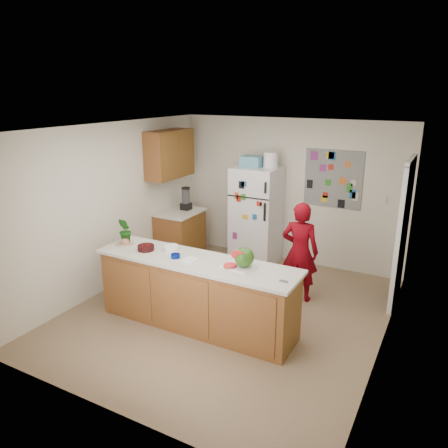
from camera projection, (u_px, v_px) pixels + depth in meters
The scene contains 26 objects.
floor at pixel (228, 313), 6.05m from camera, with size 4.00×4.50×0.02m, color brown.
wall_back at pixel (289, 192), 7.57m from camera, with size 4.00×0.02×2.50m, color beige.
wall_left at pixel (111, 207), 6.58m from camera, with size 0.02×4.50×2.50m, color beige.
wall_right at pixel (391, 252), 4.76m from camera, with size 0.02×4.50×2.50m, color beige.
ceiling at pixel (229, 127), 5.30m from camera, with size 4.00×4.50×0.02m, color white.
doorway at pixel (403, 235), 6.06m from camera, with size 0.03×0.85×2.04m, color black.
peninsula_base at pixel (197, 294), 5.58m from camera, with size 2.60×0.62×0.88m, color brown.
peninsula_top at pixel (196, 261), 5.45m from camera, with size 2.68×0.70×0.04m, color silver.
side_counter_base at pixel (180, 236), 7.82m from camera, with size 0.60×0.80×0.86m, color brown.
side_counter_top at pixel (180, 212), 7.68m from camera, with size 0.64×0.84×0.04m, color silver.
upper_cabinets at pixel (170, 154), 7.40m from camera, with size 0.35×1.00×0.80m, color brown.
refrigerator at pixel (256, 216), 7.58m from camera, with size 0.75×0.70×1.70m, color silver.
fridge_top_bin at pixel (252, 161), 7.34m from camera, with size 0.35×0.28×0.18m, color #5999B2.
photo_collage at pixel (333, 179), 7.12m from camera, with size 0.95×0.01×0.95m, color slate.
person at pixel (300, 252), 6.23m from camera, with size 0.53×0.35×1.46m, color #63030C.
blender_appliance at pixel (186, 199), 7.72m from camera, with size 0.14×0.14×0.38m, color black.
cutting_board at pixel (239, 267), 5.21m from camera, with size 0.37×0.27×0.01m, color silver.
watermelon at pixel (244, 257), 5.16m from camera, with size 0.24×0.24×0.24m, color #19580F.
watermelon_slice at pixel (230, 265), 5.20m from camera, with size 0.16×0.16×0.02m, color red.
cherry_bowl at pixel (146, 248), 5.75m from camera, with size 0.22×0.22×0.07m, color black.
white_bowl at pixel (171, 248), 5.76m from camera, with size 0.20×0.20×0.06m, color white.
cobalt_bowl at pixel (175, 256), 5.49m from camera, with size 0.12×0.12×0.05m, color #000F5A.
plate at pixel (125, 244), 5.97m from camera, with size 0.24×0.24×0.02m, color beige.
paper_towel at pixel (191, 260), 5.41m from camera, with size 0.17×0.15×0.02m, color white.
keys at pixel (283, 281), 4.81m from camera, with size 0.09×0.04×0.01m, color slate.
potted_plant at pixel (125, 231), 5.95m from camera, with size 0.20×0.16×0.37m, color #133C10.
Camera 1 is at (2.52, -4.79, 2.96)m, focal length 35.00 mm.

